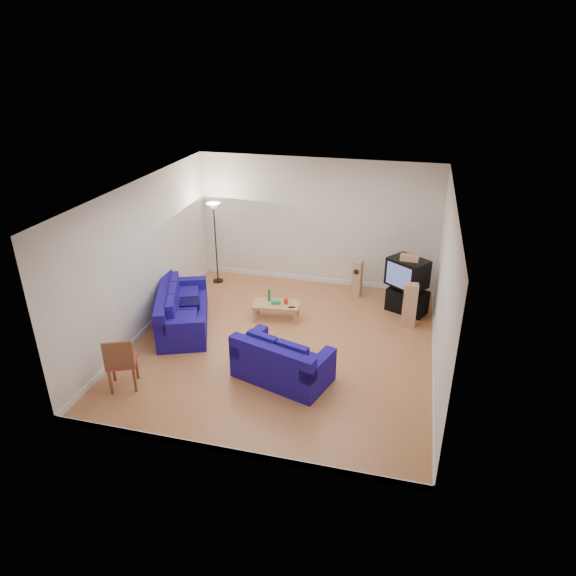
% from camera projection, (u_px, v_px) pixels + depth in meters
% --- Properties ---
extents(room, '(6.01, 6.51, 3.21)m').
position_uv_depth(room, '(283.00, 276.00, 9.91)').
color(room, '#99562F').
rests_on(room, ground).
extents(sofa_three_seat, '(1.76, 2.48, 0.88)m').
position_uv_depth(sofa_three_seat, '(180.00, 313.00, 11.11)').
color(sofa_three_seat, navy).
rests_on(sofa_three_seat, ground).
extents(sofa_loveseat, '(1.92, 1.43, 0.85)m').
position_uv_depth(sofa_loveseat, '(281.00, 364.00, 9.32)').
color(sofa_loveseat, navy).
rests_on(sofa_loveseat, ground).
extents(coffee_table, '(1.08, 0.63, 0.37)m').
position_uv_depth(coffee_table, '(276.00, 306.00, 11.44)').
color(coffee_table, tan).
rests_on(coffee_table, ground).
extents(bottle, '(0.08, 0.08, 0.27)m').
position_uv_depth(bottle, '(269.00, 295.00, 11.50)').
color(bottle, '#197233').
rests_on(bottle, coffee_table).
extents(tissue_box, '(0.23, 0.17, 0.08)m').
position_uv_depth(tissue_box, '(276.00, 302.00, 11.39)').
color(tissue_box, green).
rests_on(tissue_box, coffee_table).
extents(red_canister, '(0.13, 0.13, 0.13)m').
position_uv_depth(red_canister, '(286.00, 301.00, 11.38)').
color(red_canister, red).
rests_on(red_canister, coffee_table).
extents(remote, '(0.16, 0.10, 0.02)m').
position_uv_depth(remote, '(292.00, 307.00, 11.24)').
color(remote, black).
rests_on(remote, coffee_table).
extents(tv_stand, '(1.00, 0.80, 0.54)m').
position_uv_depth(tv_stand, '(407.00, 301.00, 11.78)').
color(tv_stand, black).
rests_on(tv_stand, ground).
extents(av_receiver, '(0.49, 0.48, 0.09)m').
position_uv_depth(av_receiver, '(408.00, 289.00, 11.60)').
color(av_receiver, black).
rests_on(av_receiver, tv_stand).
extents(television, '(1.03, 0.98, 0.64)m').
position_uv_depth(television, '(407.00, 273.00, 11.55)').
color(television, black).
rests_on(television, av_receiver).
extents(centre_speaker, '(0.42, 0.21, 0.14)m').
position_uv_depth(centre_speaker, '(410.00, 258.00, 11.31)').
color(centre_speaker, tan).
rests_on(centre_speaker, television).
extents(speaker_left, '(0.24, 0.30, 0.91)m').
position_uv_depth(speaker_left, '(357.00, 278.00, 12.48)').
color(speaker_left, tan).
rests_on(speaker_left, ground).
extents(speaker_right, '(0.32, 0.25, 0.99)m').
position_uv_depth(speaker_right, '(410.00, 305.00, 11.09)').
color(speaker_right, tan).
rests_on(speaker_right, ground).
extents(floor_lamp, '(0.36, 0.36, 2.10)m').
position_uv_depth(floor_lamp, '(214.00, 218.00, 12.67)').
color(floor_lamp, black).
rests_on(floor_lamp, ground).
extents(dining_chair, '(0.66, 0.66, 1.05)m').
position_uv_depth(dining_chair, '(121.00, 361.00, 8.96)').
color(dining_chair, brown).
rests_on(dining_chair, ground).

